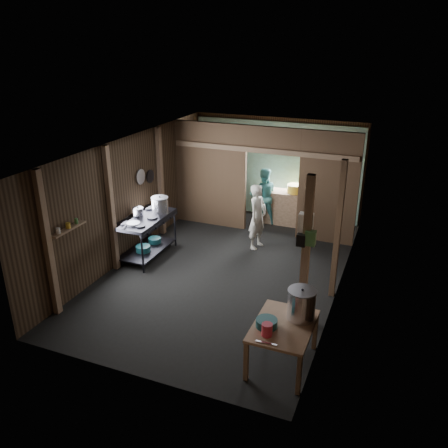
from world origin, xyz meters
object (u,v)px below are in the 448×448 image
at_px(gas_range, 146,237).
at_px(stove_pot_large, 160,205).
at_px(yellow_tub, 295,189).
at_px(prep_table, 282,344).
at_px(cook, 258,217).
at_px(pink_bucket, 267,330).
at_px(stock_pot, 301,305).

xyz_separation_m(gas_range, stove_pot_large, (0.17, 0.38, 0.62)).
bearing_deg(gas_range, yellow_tub, 50.09).
height_order(prep_table, cook, cook).
bearing_deg(stove_pot_large, yellow_tub, 48.28).
xyz_separation_m(gas_range, pink_bucket, (3.56, -2.72, 0.31)).
relative_size(gas_range, stove_pot_large, 4.14).
distance_m(stock_pot, cook, 3.92).
height_order(pink_bucket, cook, cook).
distance_m(stove_pot_large, pink_bucket, 4.60).
bearing_deg(prep_table, stock_pot, 53.44).
distance_m(prep_table, stove_pot_large, 4.55).
bearing_deg(yellow_tub, pink_bucket, -79.72).
bearing_deg(prep_table, pink_bucket, -114.26).
distance_m(stock_pot, yellow_tub, 5.33).
relative_size(stock_pot, cook, 0.33).
bearing_deg(cook, stove_pot_large, 128.99).
bearing_deg(cook, yellow_tub, -2.02).
distance_m(prep_table, yellow_tub, 5.57).
bearing_deg(yellow_tub, prep_table, -77.59).
relative_size(yellow_tub, cook, 0.26).
distance_m(gas_range, stove_pot_large, 0.75).
distance_m(stove_pot_large, cook, 2.18).
xyz_separation_m(yellow_tub, cook, (-0.43, -1.67, -0.21)).
bearing_deg(stock_pot, pink_bucket, -119.97).
bearing_deg(stock_pot, cook, 117.34).
xyz_separation_m(stove_pot_large, cook, (1.93, 0.97, -0.34)).
xyz_separation_m(gas_range, cook, (2.10, 1.35, 0.29)).
distance_m(prep_table, stock_pot, 0.65).
bearing_deg(prep_table, cook, 113.37).
height_order(yellow_tub, cook, cook).
bearing_deg(prep_table, yellow_tub, 102.41).
bearing_deg(stove_pot_large, pink_bucket, -42.39).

